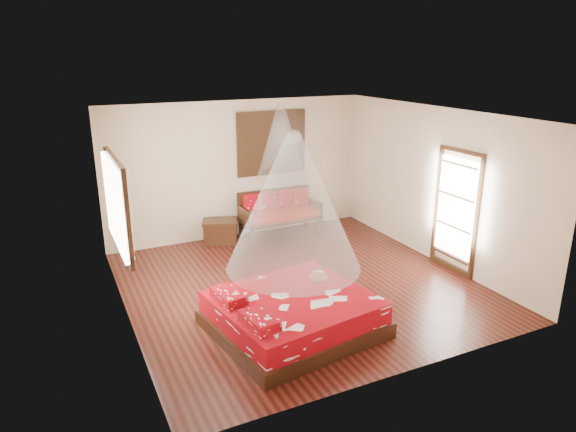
% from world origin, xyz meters
% --- Properties ---
extents(room, '(5.54, 5.54, 2.84)m').
position_xyz_m(room, '(0.00, 0.00, 1.40)').
color(room, black).
rests_on(room, ground).
extents(bed, '(2.37, 2.20, 0.64)m').
position_xyz_m(bed, '(-0.75, -1.27, 0.25)').
color(bed, black).
rests_on(bed, floor).
extents(daybed, '(1.64, 0.73, 0.94)m').
position_xyz_m(daybed, '(0.72, 2.37, 0.52)').
color(daybed, black).
rests_on(daybed, floor).
extents(storage_chest, '(0.82, 0.72, 0.48)m').
position_xyz_m(storage_chest, '(-0.55, 2.45, 0.24)').
color(storage_chest, black).
rests_on(storage_chest, floor).
extents(shutter_panel, '(1.52, 0.06, 1.32)m').
position_xyz_m(shutter_panel, '(0.72, 2.72, 1.90)').
color(shutter_panel, black).
rests_on(shutter_panel, wall_back).
extents(window_left, '(0.10, 1.74, 1.34)m').
position_xyz_m(window_left, '(-2.71, 0.20, 1.70)').
color(window_left, black).
rests_on(window_left, wall_left).
extents(glazed_door, '(0.08, 1.02, 2.16)m').
position_xyz_m(glazed_door, '(2.72, -0.60, 1.07)').
color(glazed_door, black).
rests_on(glazed_door, floor).
extents(wine_tray, '(0.29, 0.29, 0.23)m').
position_xyz_m(wine_tray, '(-0.12, -0.86, 0.56)').
color(wine_tray, brown).
rests_on(wine_tray, bed).
extents(mosquito_net_main, '(1.80, 1.80, 1.80)m').
position_xyz_m(mosquito_net_main, '(-0.73, -1.26, 1.85)').
color(mosquito_net_main, white).
rests_on(mosquito_net_main, ceiling).
extents(mosquito_net_daybed, '(1.00, 1.00, 1.50)m').
position_xyz_m(mosquito_net_daybed, '(0.72, 2.25, 2.00)').
color(mosquito_net_daybed, white).
rests_on(mosquito_net_daybed, ceiling).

